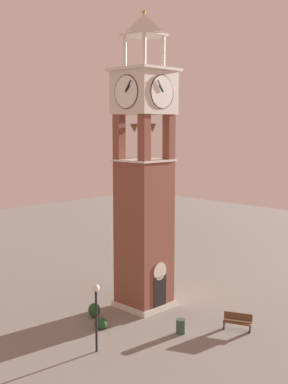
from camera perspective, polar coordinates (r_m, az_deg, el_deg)
ground at (r=32.72m, az=-0.00°, el=-12.79°), size 80.00×80.00×0.00m
clock_tower at (r=30.93m, az=0.00°, el=0.41°), size 3.30×3.30×18.10m
park_bench at (r=29.51m, az=10.57°, el=-14.23°), size 1.04×1.64×0.95m
lamp_post at (r=25.89m, az=-5.45°, el=-12.60°), size 0.36×0.36×3.50m
trash_bin at (r=28.69m, az=4.19°, el=-14.94°), size 0.52×0.52×0.80m
shrub_near_entry at (r=30.95m, az=-5.65°, el=-13.19°), size 0.72×0.72×0.86m
shrub_left_of_tower at (r=29.37m, az=-4.91°, el=-14.59°), size 0.74×0.74×0.62m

